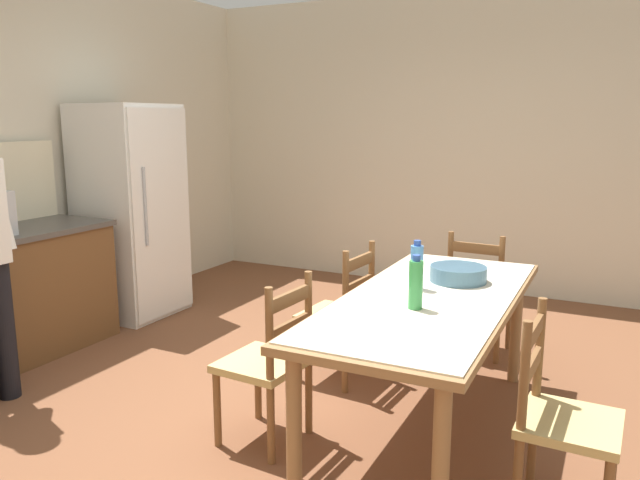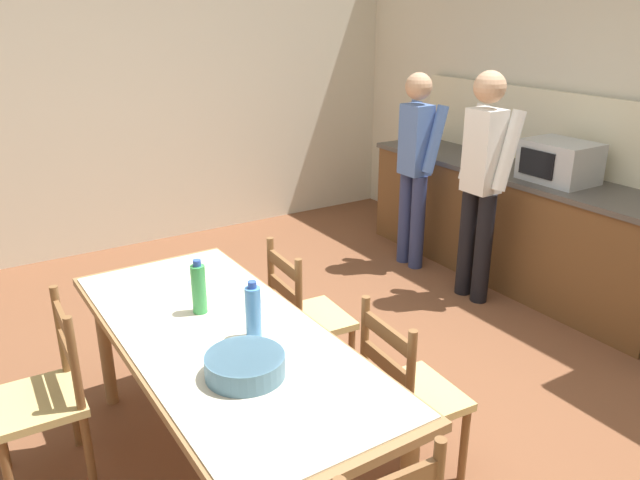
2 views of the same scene
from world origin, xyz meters
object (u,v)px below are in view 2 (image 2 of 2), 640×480
microwave (559,162)px  bottle_off_centre (253,312)px  person_at_sink (415,161)px  person_at_counter (482,176)px  serving_bowl (245,364)px  chair_side_far_left (306,319)px  chair_side_far_right (408,396)px  dining_table (224,350)px  bottle_near_centre (199,288)px  chair_side_near_left (45,398)px

microwave → bottle_off_centre: (0.66, -2.85, -0.17)m
person_at_sink → person_at_counter: size_ratio=0.95×
serving_bowl → person_at_sink: 3.18m
microwave → person_at_sink: (-1.03, -0.50, -0.14)m
bottle_off_centre → chair_side_far_left: bearing=133.3°
serving_bowl → chair_side_far_right: 0.87m
serving_bowl → person_at_sink: size_ratio=0.19×
microwave → person_at_counter: 0.59m
microwave → person_at_counter: person_at_counter is taller
dining_table → chair_side_far_right: chair_side_far_right is taller
chair_side_far_left → dining_table: bearing=127.0°
bottle_near_centre → chair_side_far_right: size_ratio=0.30×
chair_side_far_right → chair_side_far_left: bearing=4.5°
bottle_off_centre → chair_side_far_right: 0.84m
bottle_near_centre → chair_side_near_left: size_ratio=0.30×
dining_table → bottle_near_centre: 0.33m
bottle_near_centre → bottle_off_centre: size_ratio=1.00×
bottle_off_centre → chair_side_near_left: 1.09m
bottle_off_centre → dining_table: bearing=-133.0°
microwave → bottle_near_centre: 2.98m
dining_table → bottle_near_centre: (-0.25, -0.00, 0.21)m
serving_bowl → dining_table: bearing=170.6°
microwave → chair_side_near_left: 3.73m
person_at_sink → chair_side_far_right: bearing=-130.5°
dining_table → serving_bowl: serving_bowl is taller
dining_table → serving_bowl: bearing=-9.4°
person_at_sink → microwave: bearing=-64.1°
chair_side_far_right → person_at_counter: (-1.26, 1.72, 0.53)m
serving_bowl → chair_side_far_right: (0.09, 0.78, -0.39)m
person_at_counter → dining_table: bearing=-161.5°
chair_side_near_left → person_at_counter: (-0.37, 3.16, 0.53)m
person_at_sink → person_at_counter: 0.77m
bottle_off_centre → person_at_sink: 2.90m
dining_table → chair_side_far_right: (0.44, 0.72, -0.25)m
serving_bowl → chair_side_far_right: bearing=83.5°
bottle_near_centre → chair_side_far_right: bearing=46.1°
microwave → chair_side_far_right: (1.00, -2.24, -0.63)m
bottle_near_centre → person_at_sink: bearing=118.5°
bottle_off_centre → person_at_counter: (-0.92, 2.33, 0.07)m
serving_bowl → bottle_off_centre: bearing=147.0°
chair_side_near_left → chair_side_far_left: (-0.02, 1.43, 0.00)m
bottle_near_centre → serving_bowl: bottle_near_centre is taller
bottle_near_centre → chair_side_far_left: bearing=106.8°
bottle_near_centre → chair_side_near_left: bottle_near_centre is taller
chair_side_far_left → person_at_counter: 1.84m
chair_side_far_right → person_at_sink: bearing=-36.7°
chair_side_far_right → dining_table: bearing=62.2°
chair_side_far_right → chair_side_far_left: 0.91m
serving_bowl → person_at_counter: size_ratio=0.18×
chair_side_far_left → serving_bowl: bearing=140.6°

